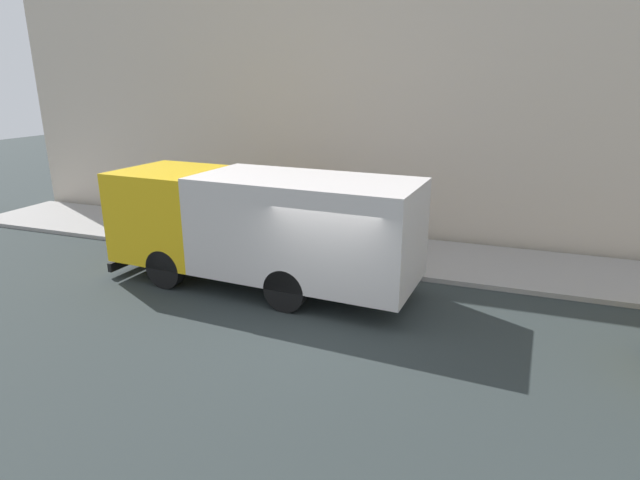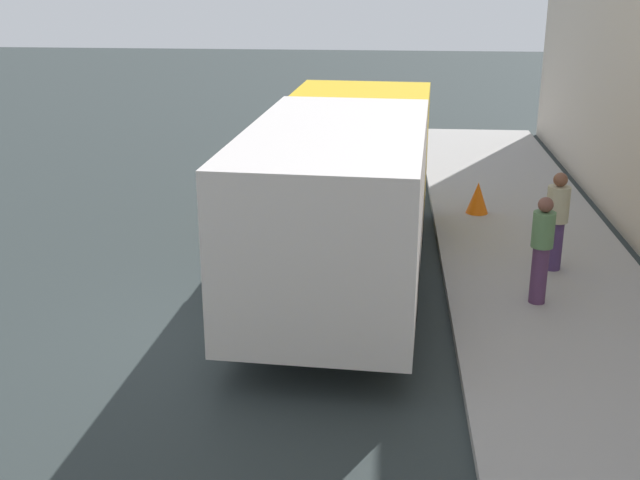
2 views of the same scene
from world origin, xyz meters
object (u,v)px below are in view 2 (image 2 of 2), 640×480
at_px(pedestrian_standing, 557,219).
at_px(pedestrian_walking, 542,247).
at_px(large_utility_truck, 345,188).
at_px(traffic_cone_orange, 478,198).

bearing_deg(pedestrian_standing, pedestrian_walking, 104.04).
xyz_separation_m(large_utility_truck, pedestrian_walking, (3.06, -0.87, -0.63)).
bearing_deg(pedestrian_walking, pedestrian_standing, -176.21).
xyz_separation_m(pedestrian_standing, traffic_cone_orange, (-0.96, 3.19, -0.57)).
bearing_deg(traffic_cone_orange, pedestrian_walking, -84.53).
relative_size(pedestrian_walking, traffic_cone_orange, 2.56).
distance_m(pedestrian_walking, traffic_cone_orange, 4.73).
height_order(pedestrian_walking, pedestrian_standing, pedestrian_standing).
height_order(large_utility_truck, pedestrian_walking, large_utility_truck).
height_order(large_utility_truck, traffic_cone_orange, large_utility_truck).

